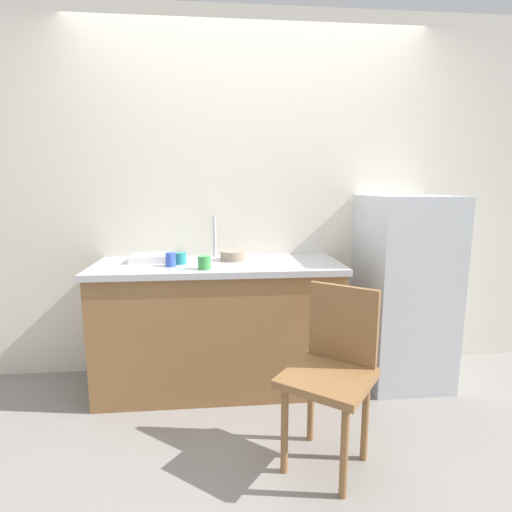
% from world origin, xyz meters
% --- Properties ---
extents(ground_plane, '(8.00, 8.00, 0.00)m').
position_xyz_m(ground_plane, '(0.00, 0.00, 0.00)').
color(ground_plane, gray).
extents(back_wall, '(4.80, 0.10, 2.59)m').
position_xyz_m(back_wall, '(0.00, 1.00, 1.30)').
color(back_wall, silver).
rests_on(back_wall, ground_plane).
extents(cabinet_base, '(1.60, 0.60, 0.84)m').
position_xyz_m(cabinet_base, '(-0.24, 0.65, 0.42)').
color(cabinet_base, olive).
rests_on(cabinet_base, ground_plane).
extents(countertop, '(1.64, 0.64, 0.04)m').
position_xyz_m(countertop, '(-0.24, 0.65, 0.86)').
color(countertop, '#B7B7BC').
rests_on(countertop, cabinet_base).
extents(faucet, '(0.02, 0.02, 0.30)m').
position_xyz_m(faucet, '(-0.26, 0.90, 1.03)').
color(faucet, '#B7B7BC').
rests_on(faucet, countertop).
extents(refrigerator, '(0.55, 0.62, 1.32)m').
position_xyz_m(refrigerator, '(1.06, 0.64, 0.66)').
color(refrigerator, silver).
rests_on(refrigerator, ground_plane).
extents(chair, '(0.56, 0.56, 0.89)m').
position_xyz_m(chair, '(0.31, -0.18, 0.50)').
color(chair, olive).
rests_on(chair, ground_plane).
extents(dish_tray, '(0.28, 0.20, 0.05)m').
position_xyz_m(dish_tray, '(-0.69, 0.73, 0.90)').
color(dish_tray, white).
rests_on(dish_tray, countertop).
extents(terracotta_bowl, '(0.17, 0.17, 0.06)m').
position_xyz_m(terracotta_bowl, '(-0.14, 0.74, 0.91)').
color(terracotta_bowl, gray).
rests_on(terracotta_bowl, countertop).
extents(cup_blue, '(0.06, 0.06, 0.09)m').
position_xyz_m(cup_blue, '(-0.54, 0.56, 0.92)').
color(cup_blue, blue).
rests_on(cup_blue, countertop).
extents(cup_green, '(0.08, 0.08, 0.08)m').
position_xyz_m(cup_green, '(-0.32, 0.45, 0.92)').
color(cup_green, green).
rests_on(cup_green, countertop).
extents(cup_teal, '(0.07, 0.07, 0.07)m').
position_xyz_m(cup_teal, '(-0.48, 0.64, 0.91)').
color(cup_teal, teal).
rests_on(cup_teal, countertop).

